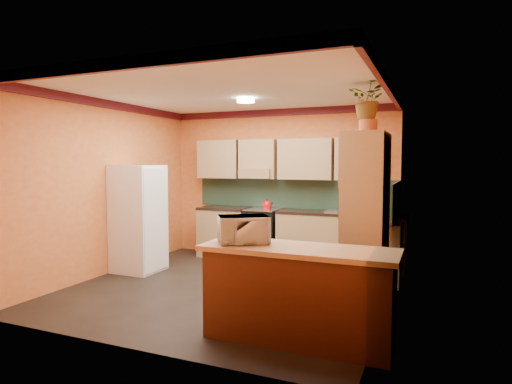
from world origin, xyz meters
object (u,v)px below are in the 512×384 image
fridge (138,218)px  base_cabinets_back (296,238)px  stove (263,234)px  pantry (366,220)px  microwave (243,229)px  breakfast_bar (298,297)px

fridge → base_cabinets_back: bearing=34.8°
base_cabinets_back → stove: (-0.63, -0.00, 0.02)m
fridge → pantry: 3.62m
base_cabinets_back → microwave: 3.22m
base_cabinets_back → fridge: 2.67m
base_cabinets_back → pantry: bearing=-51.1°
base_cabinets_back → fridge: bearing=-145.2°
breakfast_bar → stove: bearing=117.3°
base_cabinets_back → microwave: bearing=-82.5°
base_cabinets_back → breakfast_bar: 3.28m
fridge → pantry: pantry is taller
pantry → breakfast_bar: 1.55m
base_cabinets_back → stove: stove is taller
pantry → base_cabinets_back: bearing=128.9°
stove → breakfast_bar: 3.52m
fridge → breakfast_bar: (3.16, -1.62, -0.41)m
pantry → microwave: (-1.02, -1.36, 0.02)m
base_cabinets_back → breakfast_bar: bearing=-72.4°
base_cabinets_back → breakfast_bar: (0.99, -3.13, 0.00)m
fridge → breakfast_bar: fridge is taller
base_cabinets_back → pantry: (1.43, -1.77, 0.61)m
breakfast_bar → microwave: 0.85m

